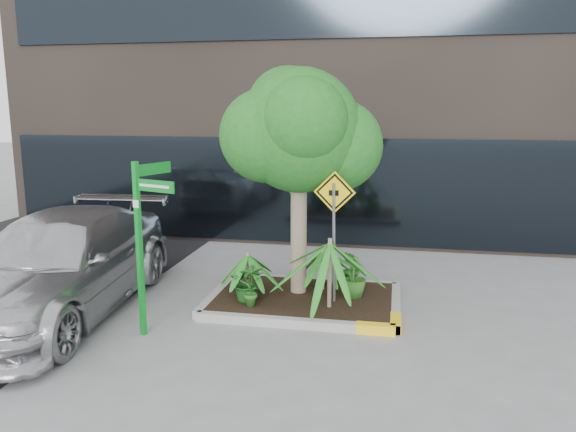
% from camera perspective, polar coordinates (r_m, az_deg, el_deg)
% --- Properties ---
extents(ground, '(80.00, 80.00, 0.00)m').
position_cam_1_polar(ground, '(9.82, 0.18, -9.44)').
color(ground, gray).
rests_on(ground, ground).
extents(planter, '(3.35, 2.36, 0.15)m').
position_cam_1_polar(planter, '(10.00, 1.79, -8.44)').
color(planter, '#9E9E99').
rests_on(planter, ground).
extents(tree, '(2.77, 2.46, 4.16)m').
position_cam_1_polar(tree, '(9.75, 1.14, 8.68)').
color(tree, gray).
rests_on(tree, ground).
extents(palm_front, '(1.32, 1.32, 1.47)m').
position_cam_1_polar(palm_front, '(9.21, 4.29, -2.74)').
color(palm_front, gray).
rests_on(palm_front, ground).
extents(palm_left, '(0.88, 0.88, 0.98)m').
position_cam_1_polar(palm_left, '(9.91, -4.12, -3.95)').
color(palm_left, gray).
rests_on(palm_left, ground).
extents(palm_back, '(0.87, 0.87, 0.96)m').
position_cam_1_polar(palm_back, '(10.21, 3.57, -3.55)').
color(palm_back, gray).
rests_on(palm_back, ground).
extents(parked_car, '(2.71, 5.86, 1.66)m').
position_cam_1_polar(parked_car, '(10.22, -22.26, -4.59)').
color(parked_car, silver).
rests_on(parked_car, ground).
extents(shrub_a, '(0.72, 0.72, 0.64)m').
position_cam_1_polar(shrub_a, '(9.73, -4.17, -6.76)').
color(shrub_a, '#175019').
rests_on(shrub_a, planter).
extents(shrub_b, '(0.55, 0.55, 0.78)m').
position_cam_1_polar(shrub_b, '(9.94, 6.73, -6.00)').
color(shrub_b, '#2B661E').
rests_on(shrub_b, planter).
extents(shrub_c, '(0.53, 0.53, 0.75)m').
position_cam_1_polar(shrub_c, '(9.44, -3.75, -6.94)').
color(shrub_c, '#26651F').
rests_on(shrub_c, planter).
extents(shrub_d, '(0.48, 0.48, 0.68)m').
position_cam_1_polar(shrub_d, '(10.49, 6.49, -5.34)').
color(shrub_d, '#1F671E').
rests_on(shrub_d, planter).
extents(street_sign_post, '(0.75, 0.95, 2.66)m').
position_cam_1_polar(street_sign_post, '(8.60, -14.47, -1.35)').
color(street_sign_post, '#0C8A25').
rests_on(street_sign_post, ground).
extents(cattle_sign, '(0.70, 0.27, 2.26)m').
position_cam_1_polar(cattle_sign, '(9.26, 4.73, 0.07)').
color(cattle_sign, slate).
rests_on(cattle_sign, ground).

